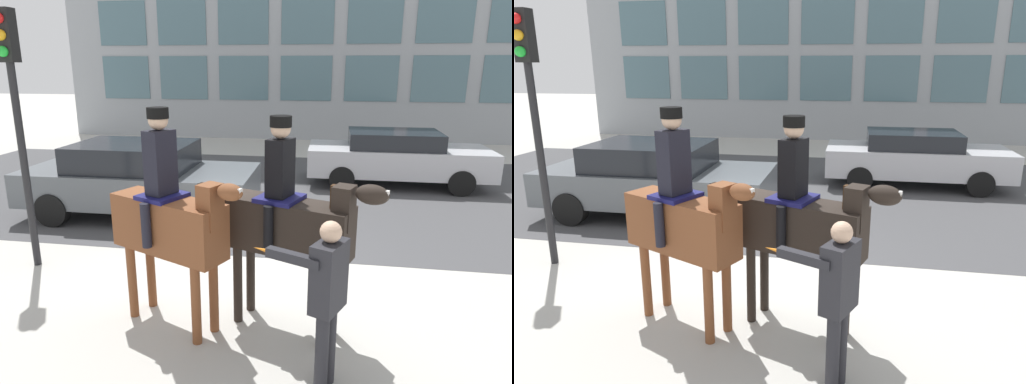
# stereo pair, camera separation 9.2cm
# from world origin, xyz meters

# --- Properties ---
(ground_plane) EXTENTS (80.00, 80.00, 0.00)m
(ground_plane) POSITION_xyz_m (0.00, 0.00, 0.00)
(ground_plane) COLOR #B2AFA8
(road_surface) EXTENTS (20.55, 8.50, 0.01)m
(road_surface) POSITION_xyz_m (0.00, 4.75, 0.00)
(road_surface) COLOR #444447
(road_surface) RESTS_ON ground_plane
(mounted_horse_lead) EXTENTS (1.74, 1.03, 2.60)m
(mounted_horse_lead) POSITION_xyz_m (-0.66, -1.61, 1.33)
(mounted_horse_lead) COLOR brown
(mounted_horse_lead) RESTS_ON ground_plane
(mounted_horse_companion) EXTENTS (1.89, 0.95, 2.52)m
(mounted_horse_companion) POSITION_xyz_m (0.69, -1.47, 1.33)
(mounted_horse_companion) COLOR black
(mounted_horse_companion) RESTS_ON ground_plane
(pedestrian_bystander) EXTENTS (0.91, 0.46, 1.71)m
(pedestrian_bystander) POSITION_xyz_m (1.14, -2.44, 1.00)
(pedestrian_bystander) COLOR #232328
(pedestrian_bystander) RESTS_ON ground_plane
(street_car_near_lane) EXTENTS (4.68, 2.08, 1.52)m
(street_car_near_lane) POSITION_xyz_m (-2.73, 2.28, 0.79)
(street_car_near_lane) COLOR #51565B
(street_car_near_lane) RESTS_ON ground_plane
(street_car_far_lane) EXTENTS (4.54, 1.93, 1.41)m
(street_car_far_lane) POSITION_xyz_m (2.81, 5.76, 0.75)
(street_car_far_lane) COLOR #B7B7BC
(street_car_far_lane) RESTS_ON ground_plane
(traffic_light) EXTENTS (0.24, 0.29, 3.79)m
(traffic_light) POSITION_xyz_m (-3.37, -0.34, 2.56)
(traffic_light) COLOR black
(traffic_light) RESTS_ON ground_plane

